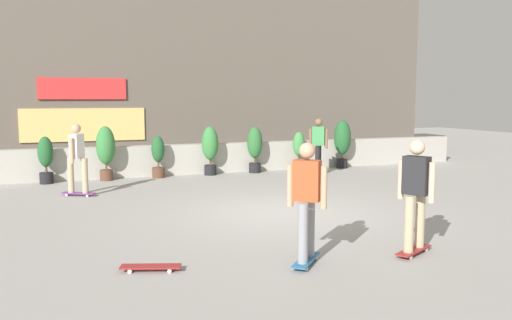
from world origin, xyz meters
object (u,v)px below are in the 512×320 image
at_px(potted_plant_0, 46,158).
at_px(potted_plant_6, 342,140).
at_px(skateboard_near_camera, 151,267).
at_px(potted_plant_1, 106,149).
at_px(potted_plant_3, 210,147).
at_px(skater_mid_plaza, 318,144).
at_px(skater_foreground, 77,156).
at_px(potted_plant_5, 299,150).
at_px(skater_by_wall_right, 307,198).
at_px(skater_far_left, 416,191).
at_px(potted_plant_2, 158,155).
at_px(potted_plant_4, 255,146).

bearing_deg(potted_plant_0, potted_plant_6, -0.00).
bearing_deg(skateboard_near_camera, potted_plant_1, 89.08).
height_order(potted_plant_3, skater_mid_plaza, skater_mid_plaza).
height_order(potted_plant_1, skater_foreground, skater_foreground).
xyz_separation_m(skater_foreground, skateboard_near_camera, (0.69, -6.05, -0.88)).
relative_size(potted_plant_0, potted_plant_6, 0.81).
xyz_separation_m(potted_plant_5, skateboard_near_camera, (-6.05, -8.25, -0.60)).
distance_m(potted_plant_5, skater_by_wall_right, 9.59).
bearing_deg(potted_plant_3, skateboard_near_camera, -110.80).
bearing_deg(potted_plant_5, skater_far_left, -104.52).
bearing_deg(skater_by_wall_right, potted_plant_1, 102.47).
distance_m(potted_plant_3, skater_far_left, 8.87).
bearing_deg(potted_plant_6, potted_plant_3, 180.00).
xyz_separation_m(potted_plant_2, skateboard_near_camera, (-1.58, -8.25, -0.59)).
bearing_deg(potted_plant_2, skater_mid_plaza, -14.84).
height_order(potted_plant_1, potted_plant_6, potted_plant_6).
height_order(skater_mid_plaza, skater_by_wall_right, same).
relative_size(potted_plant_1, skateboard_near_camera, 1.84).
height_order(potted_plant_4, potted_plant_5, potted_plant_4).
bearing_deg(skater_by_wall_right, skater_foreground, 112.89).
distance_m(potted_plant_0, potted_plant_5, 7.47).
relative_size(potted_plant_0, potted_plant_4, 0.90).
distance_m(skater_mid_plaza, skateboard_near_camera, 9.37).
xyz_separation_m(potted_plant_1, skater_by_wall_right, (1.93, -8.72, 0.06)).
bearing_deg(potted_plant_6, potted_plant_4, 180.00).
bearing_deg(potted_plant_1, skater_foreground, -110.52).
relative_size(potted_plant_1, skater_far_left, 0.89).
xyz_separation_m(potted_plant_1, potted_plant_6, (7.48, 0.00, 0.04)).
bearing_deg(potted_plant_2, potted_plant_1, -180.00).
distance_m(potted_plant_2, skater_mid_plaza, 4.70).
relative_size(potted_plant_2, potted_plant_4, 0.86).
distance_m(skater_foreground, skateboard_near_camera, 6.15).
bearing_deg(potted_plant_2, skater_by_wall_right, -86.86).
bearing_deg(skater_far_left, skateboard_near_camera, 170.96).
relative_size(potted_plant_4, skater_by_wall_right, 0.83).
xyz_separation_m(potted_plant_3, potted_plant_6, (4.48, 0.00, 0.08)).
bearing_deg(potted_plant_4, potted_plant_5, 0.00).
relative_size(potted_plant_0, skater_mid_plaza, 0.75).
xyz_separation_m(potted_plant_4, skater_by_wall_right, (-2.50, -8.72, 0.13)).
bearing_deg(potted_plant_5, potted_plant_2, 180.00).
bearing_deg(potted_plant_3, potted_plant_5, 0.00).
relative_size(potted_plant_2, skater_foreground, 0.72).
relative_size(potted_plant_3, potted_plant_5, 1.18).
relative_size(potted_plant_6, skater_far_left, 0.93).
distance_m(potted_plant_0, skater_by_wall_right, 9.39).
xyz_separation_m(potted_plant_2, skater_far_left, (2.17, -8.85, 0.29)).
bearing_deg(potted_plant_2, potted_plant_6, 0.00).
height_order(potted_plant_6, skater_foreground, skater_foreground).
bearing_deg(skateboard_near_camera, potted_plant_2, 79.14).
xyz_separation_m(potted_plant_1, skater_mid_plaza, (5.99, -1.20, 0.06)).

